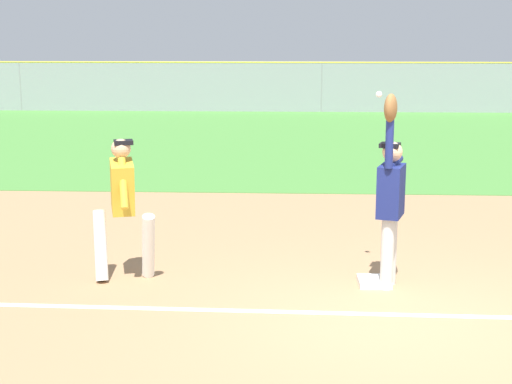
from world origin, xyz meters
TOP-DOWN VIEW (x-y plane):
  - ground_plane at (0.00, 0.00)m, footprint 71.89×71.89m
  - outfield_grass at (0.00, 14.65)m, footprint 48.95×16.37m
  - chalk_foul_line at (-4.14, 0.24)m, footprint 12.00×0.36m
  - first_base at (-0.14, 1.14)m, footprint 0.39×0.39m
  - fielder at (0.01, 1.07)m, footprint 0.39×0.88m
  - runner at (-3.14, 1.19)m, footprint 0.85×0.83m
  - baseball at (-0.12, 1.42)m, footprint 0.07×0.07m
  - outfield_fence at (0.00, 22.84)m, footprint 49.03×0.08m
  - parked_car_green at (-11.22, 25.93)m, footprint 4.40×2.12m
  - parked_car_silver at (-6.32, 26.17)m, footprint 4.56×2.44m
  - parked_car_tan at (-1.35, 26.23)m, footprint 4.53×2.38m
  - parked_car_black at (3.67, 25.63)m, footprint 4.44×2.19m
  - parked_car_blue at (8.25, 26.43)m, footprint 4.51×2.33m

SIDE VIEW (x-z plane):
  - ground_plane at x=0.00m, z-range 0.00..0.00m
  - chalk_foul_line at x=-4.14m, z-range 0.00..0.01m
  - outfield_grass at x=0.00m, z-range 0.00..0.01m
  - first_base at x=-0.14m, z-range 0.00..0.08m
  - parked_car_green at x=-11.22m, z-range 0.05..1.30m
  - parked_car_silver at x=-6.32m, z-range 0.05..1.30m
  - parked_car_tan at x=-1.35m, z-range 0.05..1.30m
  - parked_car_black at x=3.67m, z-range 0.05..1.30m
  - parked_car_blue at x=8.25m, z-range 0.05..1.30m
  - runner at x=-3.14m, z-range 0.14..1.86m
  - outfield_fence at x=0.00m, z-range 0.00..2.00m
  - fielder at x=0.01m, z-range -0.02..2.26m
  - baseball at x=-0.12m, z-range 2.20..2.27m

